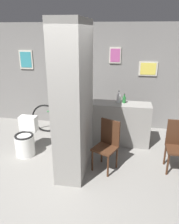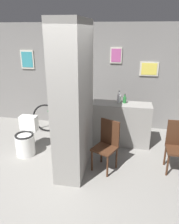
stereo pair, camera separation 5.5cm
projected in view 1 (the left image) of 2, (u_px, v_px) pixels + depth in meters
The scene contains 10 objects.
ground_plane at pixel (60, 185), 3.63m from camera, with size 14.00×14.00×0.00m, color gray.
wall_back at pixel (87, 76), 5.59m from camera, with size 8.00×0.09×2.60m.
pillar_center at pixel (74, 100), 3.72m from camera, with size 0.49×1.24×2.60m.
counter_shelf at pixel (117, 123), 4.85m from camera, with size 1.41×0.44×0.95m.
toilet at pixel (26, 139), 4.48m from camera, with size 0.39×0.55×0.75m.
chair_near_pillar at pixel (107, 143), 3.95m from camera, with size 0.50×0.50×0.93m.
chair_by_doorway at pixel (177, 144), 3.92m from camera, with size 0.38×0.38×0.93m.
bicycle at pixel (66, 119), 5.34m from camera, with size 1.78×0.42×0.78m.
bottle_tall at pixel (119, 98), 4.71m from camera, with size 0.09×0.09×0.27m.
bottle_short at pixel (124, 99), 4.69m from camera, with size 0.08×0.08×0.21m.
Camera 1 is at (0.98, -2.84, 2.43)m, focal length 35.00 mm.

